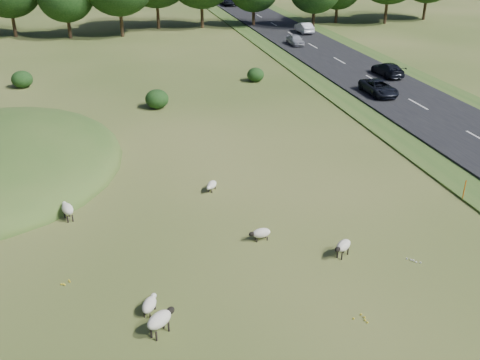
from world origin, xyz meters
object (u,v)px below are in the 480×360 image
(car_0, at_px, (304,28))
(car_3, at_px, (229,1))
(car_2, at_px, (388,69))
(car_5, at_px, (295,40))
(sheep_5, at_px, (343,246))
(car_1, at_px, (379,87))
(marker_post, at_px, (464,190))
(car_4, at_px, (254,3))
(sheep_3, at_px, (261,233))
(sheep_2, at_px, (212,185))
(sheep_1, at_px, (160,319))
(sheep_0, at_px, (149,304))
(sheep_4, at_px, (67,209))

(car_0, xyz_separation_m, car_3, (-3.80, 29.16, 0.04))
(car_2, height_order, car_5, car_2)
(sheep_5, bearing_deg, car_1, -156.23)
(marker_post, distance_m, car_4, 74.11)
(car_0, xyz_separation_m, car_1, (-3.80, -29.06, -0.08))
(sheep_3, xyz_separation_m, car_2, (20.03, 25.54, 0.49))
(car_2, xyz_separation_m, car_3, (-3.80, 52.64, 0.10))
(sheep_2, distance_m, sheep_5, 9.04)
(sheep_3, xyz_separation_m, car_0, (20.03, 49.02, 0.55))
(sheep_1, distance_m, car_3, 86.22)
(sheep_0, bearing_deg, car_3, 10.74)
(car_4, bearing_deg, car_2, 90.00)
(sheep_4, xyz_separation_m, car_3, (25.16, 73.93, 0.37))
(marker_post, distance_m, sheep_0, 18.14)
(sheep_1, relative_size, sheep_3, 1.17)
(sheep_2, xyz_separation_m, car_3, (17.49, 72.53, 0.61))
(car_0, relative_size, car_5, 1.15)
(sheep_2, distance_m, car_0, 48.32)
(car_1, xyz_separation_m, car_2, (3.80, 5.58, 0.02))
(sheep_2, xyz_separation_m, car_1, (17.49, 14.31, 0.49))
(sheep_1, distance_m, sheep_3, 7.50)
(sheep_1, xyz_separation_m, car_4, (25.33, 80.25, 0.23))
(car_5, bearing_deg, sheep_1, -114.62)
(marker_post, xyz_separation_m, car_0, (8.27, 47.73, 0.34))
(sheep_5, bearing_deg, sheep_2, -96.26)
(sheep_1, bearing_deg, sheep_5, -18.82)
(sheep_5, height_order, car_5, car_5)
(sheep_2, bearing_deg, sheep_3, 46.67)
(sheep_3, relative_size, car_4, 0.25)
(marker_post, height_order, sheep_5, marker_post)
(sheep_1, bearing_deg, car_2, 11.76)
(sheep_0, height_order, sheep_4, sheep_4)
(car_5, bearing_deg, sheep_0, -115.51)
(sheep_1, bearing_deg, sheep_2, 30.92)
(car_0, distance_m, car_1, 29.30)
(car_1, distance_m, car_4, 55.11)
(sheep_4, relative_size, car_2, 0.29)
(marker_post, xyz_separation_m, sheep_2, (-13.02, 4.36, -0.23))
(sheep_4, relative_size, car_0, 0.30)
(sheep_1, height_order, sheep_3, sheep_1)
(sheep_2, xyz_separation_m, car_4, (21.29, 69.29, 0.52))
(sheep_1, relative_size, car_1, 0.29)
(sheep_2, distance_m, car_2, 29.14)
(marker_post, distance_m, car_0, 48.44)
(sheep_4, relative_size, car_5, 0.35)
(marker_post, distance_m, sheep_2, 13.73)
(sheep_2, relative_size, car_3, 0.19)
(car_1, bearing_deg, sheep_4, -148.02)
(marker_post, relative_size, sheep_3, 1.10)
(sheep_3, relative_size, sheep_5, 0.98)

